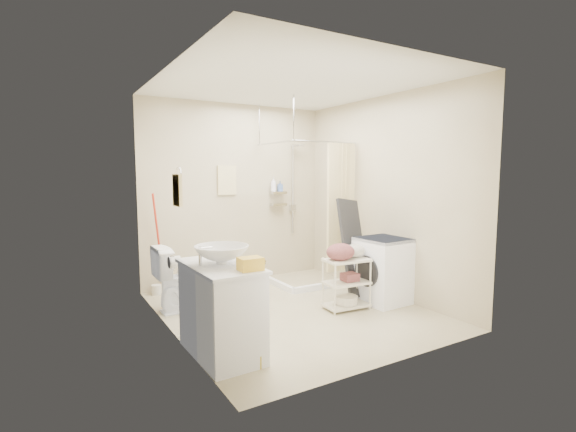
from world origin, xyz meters
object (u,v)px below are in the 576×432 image
object	(u,v)px
laundry_rack	(347,279)
vanity	(221,310)
toilet	(188,277)
washing_machine	(383,270)

from	to	relation	value
laundry_rack	vanity	bearing A→B (deg)	-161.71
toilet	washing_machine	bearing A→B (deg)	-114.09
toilet	laundry_rack	size ratio (longest dim) A/B	1.07
vanity	laundry_rack	xyz separation A→B (m)	(1.74, 0.42, -0.05)
washing_machine	laundry_rack	bearing A→B (deg)	175.19
vanity	toilet	bearing A→B (deg)	83.47
washing_machine	vanity	bearing A→B (deg)	-172.77
washing_machine	laundry_rack	world-z (taller)	washing_machine
toilet	vanity	bearing A→B (deg)	174.79
washing_machine	laundry_rack	distance (m)	0.56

